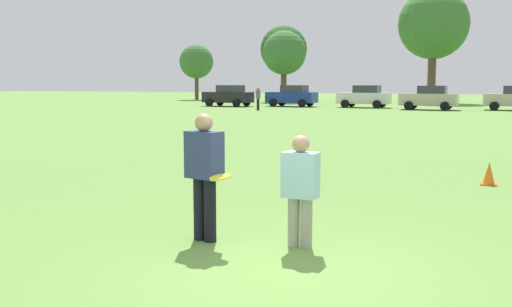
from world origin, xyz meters
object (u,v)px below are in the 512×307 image
Objects in this scene: bystander_sideline_watcher at (258,97)px; player_defender at (300,185)px; frisbee at (220,177)px; parked_car_mid_right at (429,98)px; player_thrower at (204,170)px; parked_car_mid_left at (292,96)px; parked_car_near_left at (229,96)px; traffic_cone at (489,174)px; parked_car_center at (364,96)px.

player_defender is at bearing -67.40° from bystander_sideline_watcher.
frisbee is 39.50m from parked_car_mid_right.
player_thrower is 0.40× the size of parked_car_mid_left.
parked_car_near_left is (-18.99, 39.24, 0.12)m from player_defender.
bystander_sideline_watcher is (4.75, -5.04, 0.05)m from parked_car_near_left.
player_thrower is 39.25m from parked_car_mid_right.
parked_car_mid_right is at bearing -8.83° from parked_car_mid_left.
traffic_cone is at bearing 69.32° from player_defender.
bystander_sideline_watcher is (-12.97, 34.38, 0.01)m from player_thrower.
frisbee is 0.57× the size of traffic_cone.
player_thrower reaches higher than player_defender.
frisbee is at bearing -68.97° from bystander_sideline_watcher.
parked_car_mid_left is (-12.47, 41.02, -0.03)m from player_thrower.
player_defender is 43.60m from parked_car_near_left.
player_defender is (1.27, 0.17, -0.15)m from player_thrower.
frisbee is at bearing -156.32° from player_defender.
player_defender is 0.34× the size of parked_car_mid_right.
parked_car_center reaches higher than bystander_sideline_watcher.
player_defender is 1.02m from frisbee.
parked_car_mid_right is at bearing -21.02° from parked_car_center.
parked_car_center is 5.72m from parked_car_mid_right.
player_thrower is 43.21m from parked_car_near_left.
player_defender is at bearing -79.54° from parked_car_center.
parked_car_mid_right is 12.93m from bystander_sideline_watcher.
parked_car_center is at bearing 105.53° from traffic_cone.
parked_car_mid_left reaches higher than player_thrower.
frisbee is 37.09m from bystander_sideline_watcher.
parked_car_center reaches higher than frisbee.
player_thrower is at bearing -65.80° from parked_car_near_left.
traffic_cone is 0.28× the size of bystander_sideline_watcher.
parked_car_mid_right is at bearing -0.59° from parked_car_near_left.
frisbee reaches higher than traffic_cone.
parked_car_mid_left is (-15.95, 35.01, 0.69)m from traffic_cone.
frisbee is at bearing -34.89° from player_thrower.
player_thrower is 0.40× the size of parked_car_center.
parked_car_mid_right is (5.34, -2.05, 0.00)m from parked_car_center.
parked_car_mid_left is at bearing 171.17° from parked_car_mid_right.
bystander_sideline_watcher reaches higher than player_defender.
frisbee is 0.16× the size of bystander_sideline_watcher.
parked_car_near_left and parked_car_center have the same top height.
player_thrower is 41.77m from parked_car_center.
parked_car_center is at bearing 158.98° from parked_car_mid_right.
player_thrower is 0.99× the size of bystander_sideline_watcher.
bystander_sideline_watcher is at bearing -46.67° from parked_car_near_left.
parked_car_mid_left reaches higher than player_defender.
player_thrower is 42.88m from parked_car_mid_left.
frisbee is 0.06× the size of parked_car_mid_right.
parked_car_near_left and parked_car_mid_right have the same top height.
parked_car_mid_right is (11.48, -1.78, 0.00)m from parked_car_mid_left.
frisbee is at bearing -88.07° from parked_car_mid_right.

